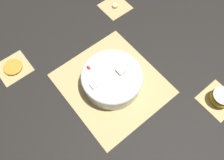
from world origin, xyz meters
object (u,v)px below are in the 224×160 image
object	(u,v)px
apple_half	(221,98)
orange_slice_whole	(13,67)
fruit_salad_bowl	(112,79)
banana_coin_single	(115,5)

from	to	relation	value
apple_half	orange_slice_whole	world-z (taller)	apple_half
apple_half	orange_slice_whole	xyz separation A→B (m)	(-0.66, -0.57, -0.02)
fruit_salad_bowl	banana_coin_single	size ratio (longest dim) A/B	8.14
fruit_salad_bowl	apple_half	distance (m)	0.44
orange_slice_whole	banana_coin_single	bearing A→B (deg)	90.00
fruit_salad_bowl	orange_slice_whole	size ratio (longest dim) A/B	3.02
apple_half	fruit_salad_bowl	bearing A→B (deg)	-138.89
fruit_salad_bowl	orange_slice_whole	bearing A→B (deg)	-138.99
apple_half	banana_coin_single	bearing A→B (deg)	180.00
apple_half	orange_slice_whole	bearing A→B (deg)	-138.94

